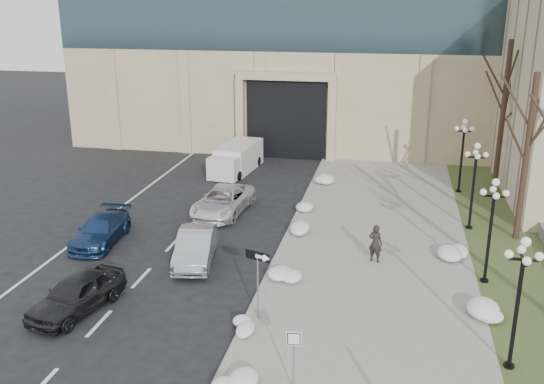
{
  "coord_description": "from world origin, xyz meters",
  "views": [
    {
      "loc": [
        4.06,
        -12.66,
        11.86
      ],
      "look_at": [
        -1.15,
        12.71,
        3.5
      ],
      "focal_mm": 40.0,
      "sensor_mm": 36.0,
      "label": 1
    }
  ],
  "objects_px": {
    "one_way_sign": "(261,265)",
    "lamppost_d": "(463,146)",
    "pedestrian": "(375,243)",
    "lamppost_b": "(492,217)",
    "car_b": "(195,247)",
    "keep_sign": "(294,349)",
    "car_e": "(224,160)",
    "car_a": "(77,294)",
    "box_truck": "(236,159)",
    "lamppost_c": "(474,175)",
    "car_d": "(223,201)",
    "lamppost_a": "(520,286)",
    "car_c": "(101,230)"
  },
  "relations": [
    {
      "from": "lamppost_c",
      "to": "car_e",
      "type": "bearing_deg",
      "value": 150.82
    },
    {
      "from": "pedestrian",
      "to": "lamppost_b",
      "type": "height_order",
      "value": "lamppost_b"
    },
    {
      "from": "lamppost_b",
      "to": "lamppost_d",
      "type": "distance_m",
      "value": 13.0
    },
    {
      "from": "lamppost_b",
      "to": "car_b",
      "type": "bearing_deg",
      "value": -178.47
    },
    {
      "from": "car_d",
      "to": "lamppost_d",
      "type": "relative_size",
      "value": 1.13
    },
    {
      "from": "car_a",
      "to": "car_c",
      "type": "xyz_separation_m",
      "value": [
        -2.34,
        6.66,
        -0.07
      ]
    },
    {
      "from": "car_e",
      "to": "lamppost_a",
      "type": "distance_m",
      "value": 27.36
    },
    {
      "from": "car_b",
      "to": "keep_sign",
      "type": "distance_m",
      "value": 10.81
    },
    {
      "from": "car_a",
      "to": "lamppost_b",
      "type": "height_order",
      "value": "lamppost_b"
    },
    {
      "from": "car_e",
      "to": "one_way_sign",
      "type": "bearing_deg",
      "value": -83.3
    },
    {
      "from": "lamppost_b",
      "to": "box_truck",
      "type": "bearing_deg",
      "value": 135.13
    },
    {
      "from": "car_a",
      "to": "lamppost_d",
      "type": "xyz_separation_m",
      "value": [
        16.05,
        18.77,
        2.32
      ]
    },
    {
      "from": "lamppost_c",
      "to": "pedestrian",
      "type": "bearing_deg",
      "value": -131.47
    },
    {
      "from": "car_e",
      "to": "lamppost_c",
      "type": "bearing_deg",
      "value": -42.1
    },
    {
      "from": "car_b",
      "to": "lamppost_b",
      "type": "xyz_separation_m",
      "value": [
        12.98,
        0.35,
        2.31
      ]
    },
    {
      "from": "box_truck",
      "to": "one_way_sign",
      "type": "xyz_separation_m",
      "value": [
        6.31,
        -20.11,
        1.45
      ]
    },
    {
      "from": "car_a",
      "to": "car_b",
      "type": "bearing_deg",
      "value": 73.92
    },
    {
      "from": "car_a",
      "to": "car_d",
      "type": "xyz_separation_m",
      "value": [
        2.48,
        12.12,
        -0.01
      ]
    },
    {
      "from": "car_a",
      "to": "lamppost_a",
      "type": "bearing_deg",
      "value": 10.87
    },
    {
      "from": "car_b",
      "to": "lamppost_c",
      "type": "height_order",
      "value": "lamppost_c"
    },
    {
      "from": "car_d",
      "to": "keep_sign",
      "type": "distance_m",
      "value": 16.97
    },
    {
      "from": "pedestrian",
      "to": "lamppost_a",
      "type": "xyz_separation_m",
      "value": [
        4.75,
        -7.62,
        2.05
      ]
    },
    {
      "from": "car_e",
      "to": "car_a",
      "type": "bearing_deg",
      "value": -102.8
    },
    {
      "from": "lamppost_b",
      "to": "car_c",
      "type": "bearing_deg",
      "value": 177.22
    },
    {
      "from": "car_d",
      "to": "one_way_sign",
      "type": "bearing_deg",
      "value": -62.84
    },
    {
      "from": "pedestrian",
      "to": "keep_sign",
      "type": "height_order",
      "value": "keep_sign"
    },
    {
      "from": "car_e",
      "to": "keep_sign",
      "type": "height_order",
      "value": "keep_sign"
    },
    {
      "from": "car_b",
      "to": "car_d",
      "type": "height_order",
      "value": "car_b"
    },
    {
      "from": "box_truck",
      "to": "lamppost_c",
      "type": "bearing_deg",
      "value": -23.36
    },
    {
      "from": "keep_sign",
      "to": "lamppost_d",
      "type": "height_order",
      "value": "lamppost_d"
    },
    {
      "from": "one_way_sign",
      "to": "lamppost_d",
      "type": "bearing_deg",
      "value": 82.96
    },
    {
      "from": "car_c",
      "to": "lamppost_d",
      "type": "relative_size",
      "value": 0.99
    },
    {
      "from": "lamppost_b",
      "to": "car_d",
      "type": "bearing_deg",
      "value": 154.92
    },
    {
      "from": "car_c",
      "to": "keep_sign",
      "type": "distance_m",
      "value": 15.37
    },
    {
      "from": "car_a",
      "to": "car_b",
      "type": "relative_size",
      "value": 0.96
    },
    {
      "from": "lamppost_d",
      "to": "one_way_sign",
      "type": "bearing_deg",
      "value": -115.82
    },
    {
      "from": "car_d",
      "to": "lamppost_a",
      "type": "relative_size",
      "value": 1.13
    },
    {
      "from": "keep_sign",
      "to": "box_truck",
      "type": "bearing_deg",
      "value": 103.68
    },
    {
      "from": "car_a",
      "to": "car_c",
      "type": "relative_size",
      "value": 0.95
    },
    {
      "from": "car_a",
      "to": "lamppost_a",
      "type": "xyz_separation_m",
      "value": [
        16.05,
        -0.73,
        2.32
      ]
    },
    {
      "from": "pedestrian",
      "to": "lamppost_d",
      "type": "xyz_separation_m",
      "value": [
        4.75,
        11.88,
        2.05
      ]
    },
    {
      "from": "pedestrian",
      "to": "keep_sign",
      "type": "distance_m",
      "value": 10.54
    },
    {
      "from": "lamppost_b",
      "to": "pedestrian",
      "type": "bearing_deg",
      "value": 166.74
    },
    {
      "from": "pedestrian",
      "to": "lamppost_d",
      "type": "relative_size",
      "value": 0.38
    },
    {
      "from": "lamppost_c",
      "to": "lamppost_a",
      "type": "bearing_deg",
      "value": -90.0
    },
    {
      "from": "keep_sign",
      "to": "lamppost_a",
      "type": "bearing_deg",
      "value": 16.44
    },
    {
      "from": "lamppost_a",
      "to": "lamppost_c",
      "type": "relative_size",
      "value": 1.0
    },
    {
      "from": "car_c",
      "to": "one_way_sign",
      "type": "bearing_deg",
      "value": -35.93
    },
    {
      "from": "car_b",
      "to": "lamppost_c",
      "type": "distance_m",
      "value": 14.86
    },
    {
      "from": "car_a",
      "to": "lamppost_d",
      "type": "bearing_deg",
      "value": 62.94
    }
  ]
}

